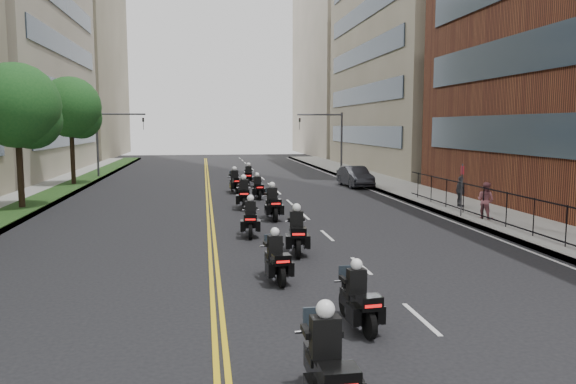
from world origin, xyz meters
name	(u,v)px	position (x,y,z in m)	size (l,w,h in m)	color
sidewalk_right	(433,198)	(12.00, 25.00, 0.07)	(4.00, 90.00, 0.15)	gray
sidewalk_left	(13,207)	(-12.00, 25.00, 0.07)	(4.00, 90.00, 0.15)	gray
grass_strip	(28,205)	(-11.20, 25.00, 0.17)	(2.00, 90.00, 0.04)	#163714
building_right_tan	(435,19)	(21.48, 48.00, 15.00)	(15.11, 28.00, 30.00)	gray
building_right_far	(355,69)	(21.50, 78.00, 13.00)	(15.00, 28.00, 26.00)	gray
building_left_far	(57,65)	(-22.00, 78.00, 13.00)	(16.00, 28.00, 26.00)	gray
iron_fence	(549,221)	(11.00, 12.00, 0.90)	(0.05, 28.00, 1.50)	black
traffic_signal_right	(331,134)	(9.54, 42.00, 3.70)	(4.09, 0.20, 5.60)	#3F3F44
traffic_signal_left	(109,135)	(-9.54, 42.00, 3.70)	(4.09, 0.20, 5.60)	#3F3F44
motorcycle_0	(327,370)	(0.12, 1.16, 0.70)	(0.55, 2.39, 1.77)	black
motorcycle_1	(358,301)	(1.60, 4.66, 0.61)	(0.57, 2.09, 1.54)	black
motorcycle_2	(276,260)	(0.29, 8.65, 0.61)	(0.58, 2.10, 1.55)	black
motorcycle_3	(297,234)	(1.45, 12.01, 0.69)	(0.67, 2.37, 1.75)	black
motorcycle_4	(251,220)	(0.12, 15.40, 0.66)	(0.61, 2.25, 1.66)	black
motorcycle_5	(273,205)	(1.49, 19.24, 0.70)	(0.57, 2.42, 1.78)	black
motorcycle_6	(244,195)	(0.39, 23.00, 0.72)	(0.60, 2.49, 1.83)	black
motorcycle_7	(258,189)	(1.51, 26.89, 0.63)	(0.55, 2.16, 1.59)	black
motorcycle_8	(235,182)	(0.32, 30.15, 0.69)	(0.72, 2.37, 1.76)	black
motorcycle_9	(249,177)	(1.53, 34.08, 0.69)	(0.67, 2.36, 1.74)	black
parked_sedan	(355,177)	(9.20, 32.60, 0.74)	(1.58, 4.52, 1.49)	black
pedestrian_b	(485,200)	(11.20, 17.19, 1.00)	(0.83, 0.65, 1.70)	#9A545D
pedestrian_c	(460,191)	(11.76, 20.94, 0.96)	(0.95, 0.40, 1.63)	#393940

